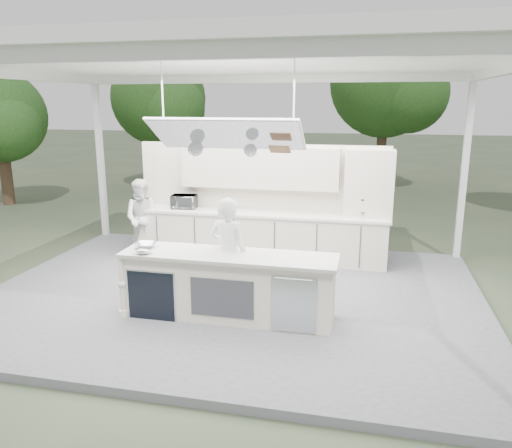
% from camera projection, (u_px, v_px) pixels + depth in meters
% --- Properties ---
extents(ground, '(90.00, 90.00, 0.00)m').
position_uv_depth(ground, '(233.00, 299.00, 8.23)').
color(ground, '#465238').
rests_on(ground, ground).
extents(stage_deck, '(8.00, 6.00, 0.12)m').
position_uv_depth(stage_deck, '(233.00, 296.00, 8.21)').
color(stage_deck, slate).
rests_on(stage_deck, ground).
extents(tent, '(8.20, 6.20, 3.86)m').
position_uv_depth(tent, '(230.00, 64.00, 7.33)').
color(tent, white).
rests_on(tent, ground).
extents(demo_island, '(3.10, 0.79, 0.95)m').
position_uv_depth(demo_island, '(227.00, 285.00, 7.18)').
color(demo_island, beige).
rests_on(demo_island, stage_deck).
extents(back_counter, '(5.08, 0.72, 0.95)m').
position_uv_depth(back_counter, '(258.00, 235.00, 9.88)').
color(back_counter, beige).
rests_on(back_counter, stage_deck).
extents(back_wall_unit, '(5.05, 0.48, 2.25)m').
position_uv_depth(back_wall_unit, '(282.00, 185.00, 9.76)').
color(back_wall_unit, beige).
rests_on(back_wall_unit, stage_deck).
extents(tree_cluster, '(19.55, 9.40, 5.85)m').
position_uv_depth(tree_cluster, '(304.00, 98.00, 16.73)').
color(tree_cluster, '#463623').
rests_on(tree_cluster, ground).
extents(head_chef, '(0.72, 0.57, 1.73)m').
position_uv_depth(head_chef, '(229.00, 255.00, 7.30)').
color(head_chef, white).
rests_on(head_chef, stage_deck).
extents(sous_chef, '(0.87, 0.75, 1.57)m').
position_uv_depth(sous_chef, '(143.00, 218.00, 9.97)').
color(sous_chef, silver).
rests_on(sous_chef, stage_deck).
extents(toaster_oven, '(0.52, 0.38, 0.27)m').
position_uv_depth(toaster_oven, '(184.00, 202.00, 10.06)').
color(toaster_oven, '#AFB2B6').
rests_on(toaster_oven, back_counter).
extents(bowl_large, '(0.31, 0.31, 0.07)m').
position_uv_depth(bowl_large, '(145.00, 245.00, 7.38)').
color(bowl_large, silver).
rests_on(bowl_large, demo_island).
extents(bowl_small, '(0.29, 0.29, 0.08)m').
position_uv_depth(bowl_small, '(144.00, 251.00, 7.08)').
color(bowl_small, silver).
rests_on(bowl_small, demo_island).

